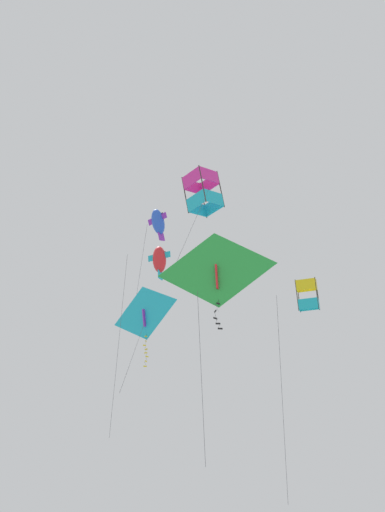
# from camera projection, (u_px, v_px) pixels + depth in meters

# --- Properties ---
(kite_delta_low_drifter) EXTENTS (2.93, 2.42, 8.10)m
(kite_delta_low_drifter) POSITION_uv_depth(u_px,v_px,m) (217.00, 272.00, 24.74)
(kite_delta_low_drifter) COLOR green
(kite_fish_mid_left) EXTENTS (3.46, 3.05, 9.73)m
(kite_fish_mid_left) POSITION_uv_depth(u_px,v_px,m) (159.00, 260.00, 34.30)
(kite_fish_mid_left) COLOR red
(kite_fish_near_right) EXTENTS (2.50, 1.97, 6.98)m
(kite_fish_near_right) POSITION_uv_depth(u_px,v_px,m) (158.00, 222.00, 40.92)
(kite_fish_near_right) COLOR blue
(kite_box_near_left) EXTENTS (2.58, 2.21, 6.39)m
(kite_box_near_left) POSITION_uv_depth(u_px,v_px,m) (203.00, 192.00, 35.08)
(kite_box_near_left) COLOR #DB2D93
(kite_box_upper_right) EXTENTS (2.94, 2.67, 9.22)m
(kite_box_upper_right) POSITION_uv_depth(u_px,v_px,m) (307.00, 296.00, 28.50)
(kite_box_upper_right) COLOR yellow
(kite_delta_highest) EXTENTS (3.46, 1.55, 5.60)m
(kite_delta_highest) POSITION_uv_depth(u_px,v_px,m) (146.00, 314.00, 35.81)
(kite_delta_highest) COLOR #1EB2C6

